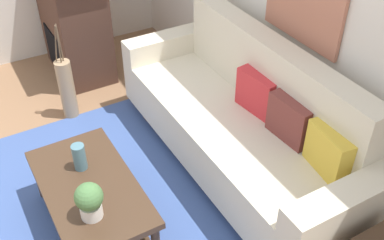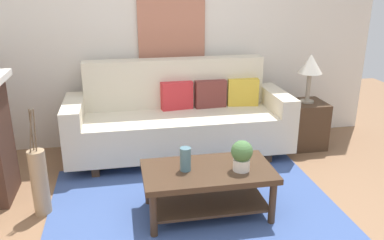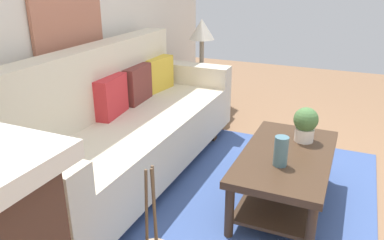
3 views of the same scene
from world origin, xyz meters
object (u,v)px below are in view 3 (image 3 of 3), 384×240
Objects in this scene: couch at (126,127)px; table_lamp at (202,32)px; throw_pillow_crimson at (111,96)px; coffee_table at (285,168)px; throw_pillow_maroon at (137,84)px; side_table at (201,94)px; potted_plant_tabletop at (305,123)px; tabletop_vase at (281,151)px; throw_pillow_mustard at (158,74)px.

couch is 1.64m from table_lamp.
coffee_table is at bearing -88.09° from throw_pillow_crimson.
throw_pillow_maroon is 1.22m from side_table.
throw_pillow_crimson is 0.63× the size of table_lamp.
coffee_table is 4.20× the size of potted_plant_tabletop.
side_table is at bearing 40.15° from coffee_table.
potted_plant_tabletop reaches higher than side_table.
couch is at bearing 92.10° from coffee_table.
tabletop_vase is at bearing -143.46° from side_table.
couch is at bearing -90.00° from throw_pillow_crimson.
coffee_table is (-0.74, -1.41, -0.37)m from throw_pillow_mustard.
throw_pillow_crimson is 0.39m from throw_pillow_maroon.
couch reaches higher than throw_pillow_mustard.
tabletop_vase is (-0.14, -1.27, 0.10)m from couch.
couch reaches higher than throw_pillow_maroon.
table_lamp reaches higher than couch.
throw_pillow_crimson reaches higher than potted_plant_tabletop.
coffee_table is at bearing -3.80° from tabletop_vase.
table_lamp is at bearing -11.55° from throw_pillow_mustard.
potted_plant_tabletop is at bearing -132.61° from side_table.
couch is 0.28m from throw_pillow_crimson.
throw_pillow_crimson is 1.60m from side_table.
coffee_table is at bearing 164.76° from potted_plant_tabletop.
tabletop_vase is 0.35× the size of table_lamp.
throw_pillow_maroon is at bearing 69.01° from tabletop_vase.
throw_pillow_mustard is 0.64× the size of side_table.
side_table is at bearing -7.63° from throw_pillow_maroon.
tabletop_vase is (-0.19, 0.01, 0.22)m from coffee_table.
potted_plant_tabletop is (-0.08, -1.48, -0.11)m from throw_pillow_maroon.
coffee_table is at bearing -103.82° from throw_pillow_maroon.
throw_pillow_mustard is at bearing 62.28° from coffee_table.
coffee_table is 2.06m from table_lamp.
throw_pillow_maroon is at bearing 0.00° from throw_pillow_crimson.
tabletop_vase is at bearing -123.65° from throw_pillow_mustard.
table_lamp is at bearing 40.15° from coffee_table.
table_lamp is at bearing 47.39° from potted_plant_tabletop.
table_lamp reaches higher than coffee_table.
throw_pillow_mustard is (0.79, 0.12, 0.25)m from couch.
side_table is at bearing -5.69° from throw_pillow_crimson.
couch reaches higher than tabletop_vase.
couch is at bearing 178.92° from side_table.
throw_pillow_crimson is (0.00, 0.12, 0.25)m from couch.
throw_pillow_mustard is at bearing 0.00° from throw_pillow_maroon.
throw_pillow_maroon is 0.64× the size of side_table.
coffee_table is 1.95m from side_table.
throw_pillow_crimson is 1.58m from table_lamp.
throw_pillow_crimson is at bearing 180.00° from throw_pillow_maroon.
throw_pillow_crimson is 0.79m from throw_pillow_mustard.
throw_pillow_mustard is 0.63× the size of table_lamp.
tabletop_vase is at bearing -110.99° from throw_pillow_maroon.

